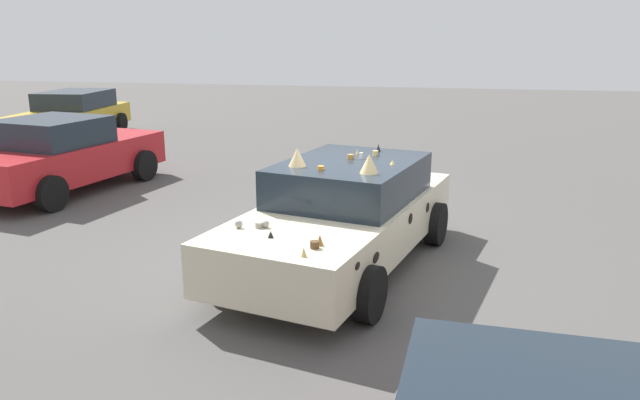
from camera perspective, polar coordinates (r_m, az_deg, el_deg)
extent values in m
plane|color=#514F4C|center=(8.28, 2.04, -6.14)|extent=(60.00, 60.00, 0.00)
cube|color=beige|center=(8.09, 2.08, -2.32)|extent=(4.80, 2.74, 0.62)
cube|color=#1E2833|center=(8.18, 2.83, 1.93)|extent=(2.49, 2.07, 0.50)
cylinder|color=black|center=(6.65, 4.57, -8.73)|extent=(0.67, 0.36, 0.63)
cylinder|color=black|center=(7.42, -8.72, -6.27)|extent=(0.67, 0.36, 0.63)
cylinder|color=black|center=(9.17, 10.72, -2.18)|extent=(0.67, 0.36, 0.63)
cylinder|color=black|center=(9.75, 0.37, -0.89)|extent=(0.67, 0.36, 0.63)
ellipsoid|color=black|center=(7.21, -9.58, -6.21)|extent=(0.11, 0.04, 0.15)
ellipsoid|color=black|center=(10.00, 1.37, 1.25)|extent=(0.13, 0.05, 0.08)
ellipsoid|color=black|center=(7.89, 8.45, -1.73)|extent=(0.16, 0.05, 0.14)
ellipsoid|color=black|center=(8.40, -3.64, -1.29)|extent=(0.11, 0.04, 0.10)
ellipsoid|color=black|center=(8.26, -4.20, -1.49)|extent=(0.16, 0.05, 0.12)
ellipsoid|color=black|center=(8.39, -3.81, -2.24)|extent=(0.11, 0.04, 0.16)
ellipsoid|color=black|center=(6.24, 3.53, -6.17)|extent=(0.12, 0.05, 0.08)
ellipsoid|color=black|center=(8.74, -2.45, -1.06)|extent=(0.17, 0.06, 0.10)
ellipsoid|color=black|center=(9.81, 0.71, -0.25)|extent=(0.14, 0.05, 0.13)
ellipsoid|color=black|center=(8.68, 10.02, -0.70)|extent=(0.15, 0.05, 0.14)
ellipsoid|color=black|center=(6.76, 5.26, -5.37)|extent=(0.20, 0.06, 0.12)
sphere|color=gray|center=(6.98, -7.60, -2.23)|extent=(0.09, 0.09, 0.09)
cone|color=tan|center=(6.04, -1.53, -4.87)|extent=(0.09, 0.09, 0.10)
cylinder|color=#51381E|center=(6.27, -0.50, -4.19)|extent=(0.12, 0.12, 0.08)
cone|color=#A87A38|center=(6.36, -0.01, -3.74)|extent=(0.11, 0.11, 0.11)
sphere|color=gray|center=(6.96, -5.09, -2.25)|extent=(0.09, 0.09, 0.09)
cylinder|color=gray|center=(6.97, -5.71, -2.34)|extent=(0.11, 0.11, 0.06)
cone|color=black|center=(6.61, -4.62, -3.20)|extent=(0.09, 0.09, 0.08)
cone|color=tan|center=(7.95, 6.78, 3.51)|extent=(0.07, 0.07, 0.05)
cylinder|color=tan|center=(8.51, 5.19, 4.38)|extent=(0.11, 0.11, 0.07)
cylinder|color=#51381E|center=(8.00, -1.97, 3.76)|extent=(0.08, 0.08, 0.08)
cylinder|color=#A87A38|center=(8.25, 2.87, 4.06)|extent=(0.12, 0.12, 0.06)
cone|color=tan|center=(8.60, 3.48, 4.54)|extent=(0.06, 0.06, 0.07)
cylinder|color=orange|center=(7.55, 0.08, 3.00)|extent=(0.09, 0.09, 0.05)
cylinder|color=silver|center=(8.28, 3.88, 4.15)|extent=(0.07, 0.07, 0.08)
cone|color=#A87A38|center=(7.40, 4.52, 2.84)|extent=(0.06, 0.06, 0.09)
cone|color=black|center=(8.82, 5.47, 4.88)|extent=(0.08, 0.08, 0.11)
cone|color=#D8BC7F|center=(7.38, 4.61, 3.40)|extent=(0.23, 0.23, 0.23)
cone|color=#D8BC7F|center=(7.77, -2.14, 4.02)|extent=(0.23, 0.23, 0.23)
cube|color=red|center=(13.17, -22.82, 3.46)|extent=(4.43, 2.50, 0.68)
cube|color=#1E2833|center=(12.93, -23.72, 5.86)|extent=(1.99, 1.94, 0.51)
cylinder|color=black|center=(14.77, -21.80, 3.56)|extent=(0.68, 0.33, 0.65)
cylinder|color=black|center=(13.57, -16.08, 3.12)|extent=(0.68, 0.33, 0.65)
cylinder|color=black|center=(11.69, -23.81, 0.55)|extent=(0.68, 0.33, 0.65)
cube|color=gold|center=(20.01, -22.22, 6.97)|extent=(4.71, 2.17, 0.62)
cube|color=#1E2833|center=(20.27, -21.89, 8.70)|extent=(2.36, 1.82, 0.51)
cylinder|color=black|center=(18.38, -21.75, 5.56)|extent=(0.62, 0.27, 0.60)
cylinder|color=black|center=(19.31, -26.51, 5.46)|extent=(0.62, 0.27, 0.60)
cylinder|color=black|center=(20.89, -18.11, 6.90)|extent=(0.62, 0.27, 0.60)
cylinder|color=black|center=(21.71, -22.49, 6.79)|extent=(0.62, 0.27, 0.60)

